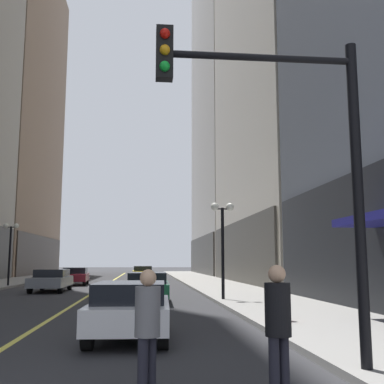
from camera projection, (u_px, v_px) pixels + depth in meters
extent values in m
plane|color=#2D2D30|center=(107.00, 284.00, 37.26)|extent=(200.00, 200.00, 0.00)
cube|color=gray|center=(0.00, 284.00, 36.46)|extent=(4.50, 78.00, 0.15)
cube|color=gray|center=(210.00, 283.00, 38.08)|extent=(4.50, 78.00, 0.15)
cube|color=#E5D64C|center=(107.00, 284.00, 37.26)|extent=(0.16, 70.00, 0.01)
cube|color=#332A23|center=(40.00, 256.00, 61.19)|extent=(0.50, 24.70, 5.00)
cube|color=#403C35|center=(240.00, 252.00, 38.17)|extent=(0.50, 22.80, 5.00)
cube|color=#A8A399|center=(243.00, 97.00, 67.14)|extent=(12.31, 26.00, 50.02)
cube|color=#3A3935|center=(202.00, 256.00, 63.27)|extent=(0.50, 24.70, 5.00)
cube|color=silver|center=(131.00, 313.00, 11.11)|extent=(1.95, 4.09, 0.55)
cube|color=black|center=(130.00, 293.00, 10.98)|extent=(1.66, 2.32, 0.50)
cylinder|color=black|center=(105.00, 318.00, 12.42)|extent=(0.25, 0.65, 0.64)
cylinder|color=black|center=(163.00, 318.00, 12.51)|extent=(0.25, 0.65, 0.64)
cylinder|color=black|center=(88.00, 335.00, 9.63)|extent=(0.25, 0.65, 0.64)
cylinder|color=black|center=(163.00, 334.00, 9.72)|extent=(0.25, 0.65, 0.64)
cube|color=#196038|center=(148.00, 289.00, 20.56)|extent=(1.93, 4.20, 0.55)
cube|color=black|center=(148.00, 278.00, 20.42)|extent=(1.66, 2.36, 0.50)
cylinder|color=black|center=(131.00, 293.00, 21.90)|extent=(0.24, 0.65, 0.64)
cylinder|color=black|center=(165.00, 293.00, 22.01)|extent=(0.24, 0.65, 0.64)
cylinder|color=black|center=(127.00, 298.00, 19.03)|extent=(0.24, 0.65, 0.64)
cylinder|color=black|center=(166.00, 298.00, 19.14)|extent=(0.24, 0.65, 0.64)
cube|color=slate|center=(51.00, 282.00, 27.99)|extent=(1.92, 4.68, 0.55)
cube|color=black|center=(52.00, 273.00, 28.29)|extent=(1.69, 2.62, 0.50)
cylinder|color=black|center=(61.00, 288.00, 26.42)|extent=(0.22, 0.64, 0.64)
cylinder|color=black|center=(30.00, 288.00, 26.26)|extent=(0.22, 0.64, 0.64)
cylinder|color=black|center=(70.00, 285.00, 29.65)|extent=(0.22, 0.64, 0.64)
cylinder|color=black|center=(42.00, 285.00, 29.48)|extent=(0.22, 0.64, 0.64)
cube|color=maroon|center=(75.00, 277.00, 35.56)|extent=(2.05, 4.14, 0.55)
cube|color=black|center=(76.00, 271.00, 35.83)|extent=(1.74, 2.35, 0.50)
cylinder|color=black|center=(84.00, 282.00, 34.25)|extent=(0.25, 0.65, 0.64)
cylinder|color=black|center=(62.00, 282.00, 34.01)|extent=(0.25, 0.65, 0.64)
cylinder|color=black|center=(87.00, 280.00, 37.03)|extent=(0.25, 0.65, 0.64)
cylinder|color=black|center=(66.00, 280.00, 36.79)|extent=(0.25, 0.65, 0.64)
cube|color=yellow|center=(142.00, 274.00, 45.73)|extent=(2.04, 4.52, 0.55)
cube|color=black|center=(143.00, 269.00, 45.58)|extent=(1.76, 2.55, 0.50)
cylinder|color=black|center=(134.00, 276.00, 47.12)|extent=(0.24, 0.65, 0.64)
cylinder|color=black|center=(150.00, 276.00, 47.33)|extent=(0.24, 0.65, 0.64)
cylinder|color=black|center=(134.00, 277.00, 44.05)|extent=(0.24, 0.65, 0.64)
cylinder|color=black|center=(152.00, 277.00, 44.26)|extent=(0.24, 0.65, 0.64)
cylinder|color=black|center=(284.00, 370.00, 6.02)|extent=(0.14, 0.14, 0.86)
cylinder|color=black|center=(274.00, 372.00, 5.94)|extent=(0.14, 0.14, 0.86)
cylinder|color=black|center=(278.00, 309.00, 6.09)|extent=(0.45, 0.45, 0.68)
sphere|color=tan|center=(277.00, 274.00, 6.16)|extent=(0.23, 0.23, 0.23)
cylinder|color=black|center=(151.00, 368.00, 6.20)|extent=(0.14, 0.14, 0.83)
cylinder|color=black|center=(143.00, 371.00, 6.07)|extent=(0.14, 0.14, 0.83)
cylinder|color=slate|center=(148.00, 311.00, 6.24)|extent=(0.48, 0.48, 0.65)
sphere|color=tan|center=(148.00, 278.00, 6.30)|extent=(0.22, 0.22, 0.22)
cylinder|color=black|center=(358.00, 203.00, 7.69)|extent=(0.18, 0.18, 5.50)
cylinder|color=black|center=(260.00, 58.00, 7.89)|extent=(3.20, 0.12, 0.12)
cube|color=black|center=(164.00, 54.00, 7.73)|extent=(0.28, 0.24, 0.90)
sphere|color=red|center=(165.00, 34.00, 7.64)|extent=(0.17, 0.17, 0.17)
sphere|color=orange|center=(165.00, 50.00, 7.60)|extent=(0.17, 0.17, 0.17)
sphere|color=green|center=(165.00, 66.00, 7.56)|extent=(0.17, 0.17, 0.17)
cylinder|color=black|center=(10.00, 257.00, 32.53)|extent=(0.14, 0.14, 4.20)
cylinder|color=black|center=(11.00, 227.00, 32.82)|extent=(0.80, 0.06, 0.06)
sphere|color=white|center=(6.00, 226.00, 32.80)|extent=(0.36, 0.36, 0.36)
sphere|color=white|center=(16.00, 226.00, 32.87)|extent=(0.36, 0.36, 0.36)
cylinder|color=black|center=(223.00, 254.00, 20.99)|extent=(0.14, 0.14, 4.20)
cylinder|color=black|center=(222.00, 209.00, 21.29)|extent=(0.80, 0.06, 0.06)
sphere|color=white|center=(215.00, 207.00, 21.27)|extent=(0.36, 0.36, 0.36)
sphere|color=white|center=(230.00, 207.00, 21.34)|extent=(0.36, 0.36, 0.36)
cylinder|color=red|center=(285.00, 312.00, 13.27)|extent=(0.28, 0.28, 0.80)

